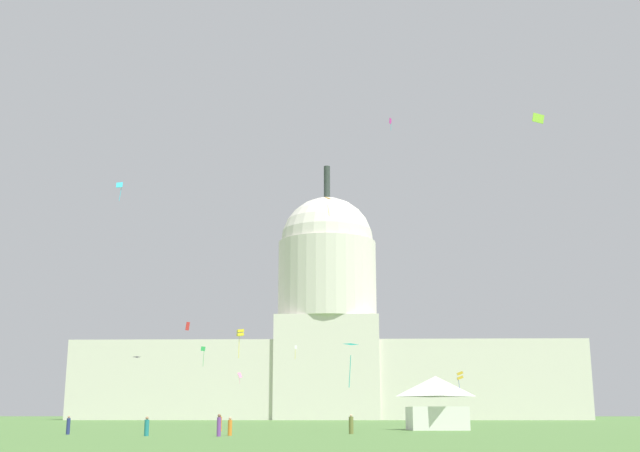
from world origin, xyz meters
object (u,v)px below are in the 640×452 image
Objects in this scene: person_navy_aisle_center at (68,426)px; kite_black_low at (137,360)px; kite_lime_mid at (538,118)px; kite_red_low at (188,326)px; capitol_building at (327,343)px; kite_cyan_mid at (120,187)px; kite_pink_low at (240,375)px; kite_white_low at (296,349)px; person_olive_mid_center at (351,425)px; person_purple_deep_crowd at (219,426)px; kite_orange_high at (331,201)px; event_tent at (436,402)px; kite_gold_low at (460,376)px; person_teal_near_tree_east at (147,427)px; kite_yellow_low at (240,333)px; kite_turquoise_low at (347,350)px; kite_magenta_high at (390,122)px; kite_green_low at (203,351)px; person_orange_front_right at (230,427)px.

kite_black_low reaches higher than person_navy_aisle_center.
kite_red_low is at bearing 157.89° from kite_lime_mid.
kite_cyan_mid is at bearing -102.57° from capitol_building.
kite_white_low is at bearing 142.79° from kite_pink_low.
person_olive_mid_center is 70.45m from kite_red_low.
kite_orange_high is (8.00, 63.56, 35.74)m from person_purple_deep_crowd.
kite_gold_low is (11.34, 60.38, 5.60)m from event_tent.
person_purple_deep_crowd is at bearing 88.61° from kite_red_low.
event_tent is 51.91m from kite_cyan_mid.
kite_white_low is at bearing 101.38° from event_tent.
kite_yellow_low reaches higher than person_teal_near_tree_east.
kite_orange_high reaches higher than kite_white_low.
kite_yellow_low is 1.56× the size of kite_cyan_mid.
person_teal_near_tree_east is at bearing -94.24° from capitol_building.
kite_gold_low is (37.70, 84.74, 7.86)m from person_teal_near_tree_east.
kite_turquoise_low is 30.72m from kite_lime_mid.
capitol_building is 92.58m from kite_orange_high.
kite_red_low is at bearing 158.95° from kite_magenta_high.
kite_gold_low is at bearing 7.01° from kite_white_low.
kite_cyan_mid is 69.05m from kite_green_low.
kite_turquoise_low is (10.44, 18.24, 7.42)m from person_purple_deep_crowd.
kite_gold_low is 1.09× the size of kite_green_low.
kite_yellow_low is 49.40m from kite_gold_low.
kite_gold_low is 1.68× the size of kite_cyan_mid.
capitol_building is 99.74× the size of kite_black_low.
capitol_building reaches higher than kite_pink_low.
kite_red_low reaches higher than kite_green_low.
capitol_building is at bearing 127.24° from kite_white_low.
kite_red_low is at bearing 72.29° from kite_pink_low.
kite_black_low is 10.97m from kite_red_low.
kite_magenta_high is at bearing 89.43° from event_tent.
person_orange_front_right is at bearing 113.49° from person_navy_aisle_center.
kite_gold_low is (12.80, 13.91, -45.18)m from kite_magenta_high.
kite_lime_mid reaches higher than kite_gold_low.
kite_orange_high is (-23.64, -22.03, 27.99)m from kite_gold_low.
person_olive_mid_center is 1.27× the size of kite_black_low.
person_teal_near_tree_east is 73.60m from kite_orange_high.
person_teal_near_tree_east is 0.56× the size of kite_orange_high.
person_olive_mid_center is 0.63× the size of kite_orange_high.
kite_gold_low is (31.63, 85.59, 7.75)m from person_purple_deep_crowd.
kite_magenta_high is 58.17m from kite_white_low.
capitol_building is 137.10m from kite_turquoise_low.
person_purple_deep_crowd is at bearing -142.31° from kite_lime_mid.
kite_yellow_low is at bearing 130.09° from event_tent.
kite_orange_high is 54.78m from kite_green_low.
person_olive_mid_center is 0.37× the size of kite_gold_low.
kite_pink_low is (-24.39, 108.36, 9.29)m from person_olive_mid_center.
capitol_building is 44.56× the size of kite_white_low.
kite_magenta_high is at bearing 166.09° from kite_red_low.
person_purple_deep_crowd reaches higher than person_navy_aisle_center.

